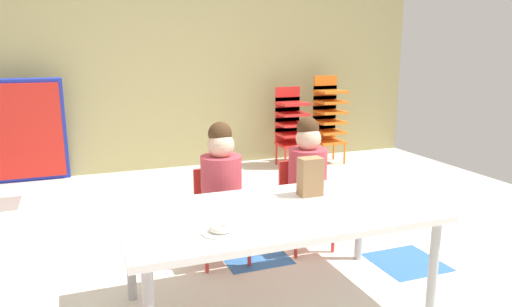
# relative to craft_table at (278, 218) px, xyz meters

# --- Properties ---
(ground_plane) EXTENTS (6.14, 5.30, 0.02)m
(ground_plane) POSITION_rel_craft_table_xyz_m (0.09, 0.64, -0.51)
(ground_plane) COLOR silver
(back_wall) EXTENTS (6.14, 0.10, 2.70)m
(back_wall) POSITION_rel_craft_table_xyz_m (0.10, 3.29, 0.85)
(back_wall) COLOR tan
(back_wall) RESTS_ON ground_plane
(craft_table) EXTENTS (1.62, 0.82, 0.55)m
(craft_table) POSITION_rel_craft_table_xyz_m (0.00, 0.00, 0.00)
(craft_table) COLOR white
(craft_table) RESTS_ON ground_plane
(seated_child_near_camera) EXTENTS (0.32, 0.31, 0.92)m
(seated_child_near_camera) POSITION_rel_craft_table_xyz_m (-0.12, 0.64, 0.05)
(seated_child_near_camera) COLOR red
(seated_child_near_camera) RESTS_ON ground_plane
(seated_child_middle_seat) EXTENTS (0.32, 0.32, 0.92)m
(seated_child_middle_seat) POSITION_rel_craft_table_xyz_m (0.49, 0.64, 0.05)
(seated_child_middle_seat) COLOR red
(seated_child_middle_seat) RESTS_ON ground_plane
(kid_chair_red_stack) EXTENTS (0.32, 0.30, 0.92)m
(kid_chair_red_stack) POSITION_rel_craft_table_xyz_m (1.39, 2.84, 0.01)
(kid_chair_red_stack) COLOR red
(kid_chair_red_stack) RESTS_ON ground_plane
(kid_chair_orange_stack) EXTENTS (0.32, 0.30, 1.04)m
(kid_chair_orange_stack) POSITION_rel_craft_table_xyz_m (1.88, 2.84, 0.07)
(kid_chair_orange_stack) COLOR orange
(kid_chair_orange_stack) RESTS_ON ground_plane
(folded_activity_table) EXTENTS (0.90, 0.29, 1.09)m
(folded_activity_table) POSITION_rel_craft_table_xyz_m (-1.50, 3.09, 0.03)
(folded_activity_table) COLOR #1E33BF
(folded_activity_table) RESTS_ON ground_plane
(paper_bag_brown) EXTENTS (0.13, 0.09, 0.22)m
(paper_bag_brown) POSITION_rel_craft_table_xyz_m (0.27, 0.16, 0.15)
(paper_bag_brown) COLOR #9E754C
(paper_bag_brown) RESTS_ON craft_table
(paper_plate_near_edge) EXTENTS (0.18, 0.18, 0.01)m
(paper_plate_near_edge) POSITION_rel_craft_table_xyz_m (-0.37, -0.20, 0.05)
(paper_plate_near_edge) COLOR white
(paper_plate_near_edge) RESTS_ON craft_table
(donut_powdered_on_plate) EXTENTS (0.11, 0.11, 0.03)m
(donut_powdered_on_plate) POSITION_rel_craft_table_xyz_m (-0.37, -0.20, 0.07)
(donut_powdered_on_plate) COLOR white
(donut_powdered_on_plate) RESTS_ON craft_table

